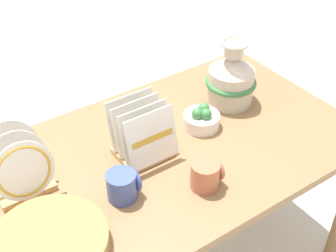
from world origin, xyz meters
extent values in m
cube|color=olive|center=(0.00, 0.00, 0.71)|extent=(1.47, 0.86, 0.03)
cylinder|color=olive|center=(0.68, 0.38, 0.34)|extent=(0.06, 0.06, 0.69)
cylinder|color=beige|center=(0.40, 0.11, 0.80)|extent=(0.19, 0.19, 0.15)
cone|color=beige|center=(0.40, 0.11, 0.91)|extent=(0.19, 0.19, 0.07)
cylinder|color=beige|center=(0.40, 0.11, 0.97)|extent=(0.08, 0.08, 0.06)
torus|color=beige|center=(0.40, 0.11, 1.00)|extent=(0.12, 0.12, 0.02)
torus|color=#38753D|center=(0.40, 0.11, 0.82)|extent=(0.21, 0.21, 0.02)
cube|color=tan|center=(-0.52, 0.11, 0.73)|extent=(0.19, 0.15, 0.02)
cylinder|color=tan|center=(-0.46, 0.18, 0.79)|extent=(0.01, 0.01, 0.08)
cylinder|color=white|center=(-0.52, 0.05, 0.85)|extent=(0.20, 0.05, 0.20)
torus|color=gold|center=(-0.52, 0.05, 0.85)|extent=(0.18, 0.05, 0.17)
cylinder|color=white|center=(-0.52, 0.11, 0.85)|extent=(0.20, 0.05, 0.20)
cylinder|color=white|center=(-0.52, 0.18, 0.85)|extent=(0.20, 0.05, 0.20)
cube|color=tan|center=(-0.09, 0.03, 0.73)|extent=(0.19, 0.15, 0.02)
cylinder|color=tan|center=(-0.16, 0.09, 0.79)|extent=(0.01, 0.01, 0.08)
cylinder|color=tan|center=(-0.03, 0.09, 0.79)|extent=(0.01, 0.01, 0.08)
cube|color=white|center=(-0.09, -0.04, 0.85)|extent=(0.19, 0.05, 0.19)
cube|color=white|center=(-0.09, 0.00, 0.85)|extent=(0.19, 0.05, 0.19)
cube|color=white|center=(-0.09, 0.05, 0.85)|extent=(0.19, 0.05, 0.19)
cube|color=white|center=(-0.09, 0.09, 0.85)|extent=(0.19, 0.05, 0.19)
cube|color=gold|center=(-0.09, -0.04, 0.85)|extent=(0.17, 0.01, 0.02)
cylinder|color=#AD7F47|center=(-0.55, -0.18, 0.73)|extent=(0.35, 0.35, 0.01)
cylinder|color=#AD7F47|center=(-0.55, -0.18, 0.74)|extent=(0.35, 0.35, 0.01)
cylinder|color=#AD7F47|center=(-0.55, -0.18, 0.75)|extent=(0.35, 0.35, 0.01)
cylinder|color=#AD7F47|center=(-0.55, -0.18, 0.76)|extent=(0.35, 0.35, 0.01)
cylinder|color=#AD7F47|center=(-0.55, -0.18, 0.76)|extent=(0.35, 0.35, 0.01)
cylinder|color=#AD7F47|center=(-0.55, -0.18, 0.77)|extent=(0.35, 0.35, 0.01)
cylinder|color=#B76647|center=(-0.01, -0.23, 0.77)|extent=(0.10, 0.10, 0.10)
torus|color=#B76647|center=(0.04, -0.23, 0.78)|extent=(0.02, 0.08, 0.08)
cylinder|color=#42569E|center=(-0.26, -0.12, 0.77)|extent=(0.10, 0.10, 0.10)
torus|color=#42569E|center=(-0.21, -0.12, 0.78)|extent=(0.02, 0.08, 0.08)
cylinder|color=white|center=(0.19, 0.04, 0.75)|extent=(0.15, 0.15, 0.06)
sphere|color=#38753D|center=(0.17, 0.04, 0.79)|extent=(0.05, 0.05, 0.05)
sphere|color=#38753D|center=(0.21, 0.06, 0.79)|extent=(0.05, 0.05, 0.05)
sphere|color=#38753D|center=(0.19, 0.02, 0.79)|extent=(0.05, 0.05, 0.05)
camera|label=1|loc=(-0.76, -1.10, 1.87)|focal=50.00mm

